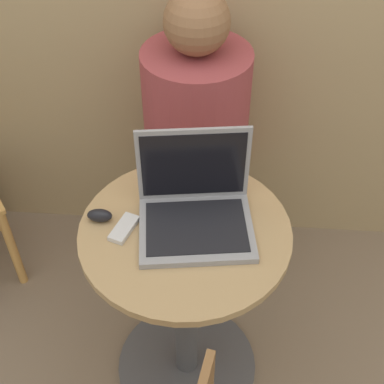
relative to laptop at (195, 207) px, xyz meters
The scene contains 6 objects.
ground_plane 0.83m from the laptop, 126.01° to the right, with size 12.00×12.00×0.00m, color #7F6B56.
round_table 0.37m from the laptop, 126.01° to the right, with size 0.61×0.61×0.77m.
laptop is the anchor object (origin of this frame).
cell_phone 0.21m from the laptop, 165.28° to the right, with size 0.08×0.12×0.02m.
computer_mouse 0.28m from the laptop, behind, with size 0.07×0.04×0.04m.
person_seated 0.64m from the laptop, 93.53° to the left, with size 0.38×0.59×1.24m.
Camera 1 is at (0.10, -1.01, 1.90)m, focal length 50.00 mm.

